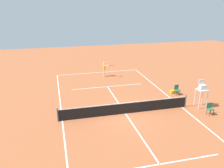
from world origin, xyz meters
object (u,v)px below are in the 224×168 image
object	(u,v)px
umpire_chair	(202,89)
equipment_bag	(174,92)
courtside_chair_mid	(177,89)
tennis_ball	(94,85)
courtside_chair_near	(210,108)
player_serving	(105,68)

from	to	relation	value
umpire_chair	equipment_bag	xyz separation A→B (m)	(0.63, -3.41, -1.46)
umpire_chair	courtside_chair_mid	size ratio (longest dim) A/B	2.54
umpire_chair	courtside_chair_mid	distance (m)	3.26
tennis_ball	umpire_chair	distance (m)	10.92
tennis_ball	courtside_chair_mid	bearing A→B (deg)	148.69
umpire_chair	courtside_chair_near	world-z (taller)	umpire_chair
umpire_chair	courtside_chair_mid	bearing A→B (deg)	-79.72
player_serving	umpire_chair	bearing A→B (deg)	44.62
tennis_ball	equipment_bag	bearing A→B (deg)	150.67
courtside_chair_near	equipment_bag	distance (m)	4.89
player_serving	courtside_chair_mid	world-z (taller)	player_serving
equipment_bag	umpire_chair	bearing A→B (deg)	100.40
equipment_bag	courtside_chair_mid	bearing A→B (deg)	101.36
tennis_ball	umpire_chair	bearing A→B (deg)	136.36
tennis_ball	equipment_bag	xyz separation A→B (m)	(-7.19, 4.04, 0.12)
tennis_ball	courtside_chair_mid	world-z (taller)	courtside_chair_mid
courtside_chair_mid	player_serving	bearing A→B (deg)	-52.60
courtside_chair_mid	equipment_bag	world-z (taller)	courtside_chair_mid
player_serving	courtside_chair_near	size ratio (longest dim) A/B	1.84
courtside_chair_mid	equipment_bag	bearing A→B (deg)	-78.64
courtside_chair_mid	courtside_chair_near	bearing A→B (deg)	96.20
courtside_chair_mid	equipment_bag	distance (m)	0.55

